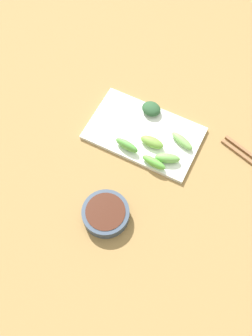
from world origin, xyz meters
TOP-DOWN VIEW (x-y plane):
  - tabletop at (0.00, 0.00)m, footprint 2.10×2.10m
  - sauce_bowl at (-0.18, -0.03)m, footprint 0.12×0.12m
  - serving_plate at (0.08, -0.01)m, footprint 0.18×0.30m
  - broccoli_stalk_0 at (0.09, -0.12)m, footprint 0.05×0.07m
  - broccoli_stalk_1 at (0.00, -0.08)m, footprint 0.03×0.07m
  - broccoli_stalk_2 at (0.05, -0.05)m, footprint 0.03×0.06m
  - broccoli_leafy_3 at (0.15, 0.00)m, footprint 0.05×0.06m
  - broccoli_stalk_4 at (0.01, 0.01)m, footprint 0.03×0.07m
  - broccoli_stalk_5 at (0.03, -0.10)m, footprint 0.05×0.07m

SIDE VIEW (x-z plane):
  - tabletop at x=0.00m, z-range 0.00..0.02m
  - serving_plate at x=0.08m, z-range 0.02..0.03m
  - sauce_bowl at x=-0.18m, z-range 0.02..0.06m
  - broccoli_stalk_0 at x=0.09m, z-range 0.03..0.05m
  - broccoli_stalk_1 at x=0.00m, z-range 0.03..0.06m
  - broccoli_stalk_2 at x=0.05m, z-range 0.03..0.06m
  - broccoli_stalk_5 at x=0.03m, z-range 0.03..0.06m
  - broccoli_leafy_3 at x=0.15m, z-range 0.03..0.06m
  - broccoli_stalk_4 at x=0.01m, z-range 0.03..0.06m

